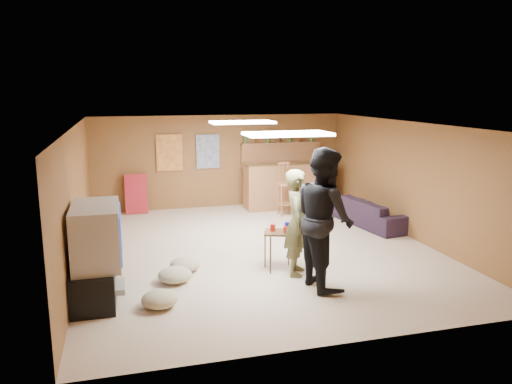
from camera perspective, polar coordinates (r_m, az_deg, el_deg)
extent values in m
plane|color=beige|center=(8.93, 0.34, -6.55)|extent=(7.00, 7.00, 0.00)
cube|color=silver|center=(8.50, 0.36, 7.68)|extent=(6.00, 7.00, 0.02)
cube|color=brown|center=(12.01, -4.13, 3.51)|extent=(6.00, 0.02, 2.20)
cube|color=brown|center=(5.46, 10.28, -6.49)|extent=(6.00, 0.02, 2.20)
cube|color=brown|center=(8.38, -19.85, -0.67)|extent=(0.02, 7.00, 2.20)
cube|color=brown|center=(9.87, 17.38, 1.26)|extent=(0.02, 7.00, 2.20)
cube|color=black|center=(7.15, -18.02, -9.71)|extent=(0.55, 1.30, 0.50)
cube|color=#B2B2B7|center=(7.17, -16.19, -10.38)|extent=(0.35, 0.50, 0.08)
cube|color=#B2B2B7|center=(6.94, -17.78, -4.67)|extent=(0.60, 1.10, 0.80)
cube|color=navy|center=(6.93, -15.22, -4.54)|extent=(0.02, 0.95, 0.65)
cube|color=#996037|center=(11.95, 3.49, 0.81)|extent=(2.00, 0.60, 1.10)
cube|color=#3B2813|center=(11.63, 3.92, 3.25)|extent=(2.10, 0.12, 0.05)
cube|color=#996037|center=(12.24, 2.87, 5.56)|extent=(2.00, 0.18, 0.05)
cube|color=#996037|center=(12.29, 2.83, 4.18)|extent=(2.00, 0.14, 0.60)
cube|color=#BF3F26|center=(11.77, -9.87, 4.43)|extent=(0.60, 0.03, 0.85)
cube|color=#334C99|center=(11.89, -5.53, 4.62)|extent=(0.55, 0.03, 0.80)
cube|color=#B5212D|center=(11.71, -13.54, -0.22)|extent=(0.50, 0.26, 0.91)
cube|color=white|center=(7.08, 3.63, 6.64)|extent=(1.20, 0.60, 0.04)
cube|color=white|center=(9.66, -1.57, 7.97)|extent=(1.20, 0.60, 0.04)
imported|color=brown|center=(7.57, 4.75, -3.49)|extent=(0.59, 0.70, 1.63)
imported|color=black|center=(7.12, 7.81, -2.95)|extent=(0.83, 1.03, 2.01)
imported|color=black|center=(10.66, 13.11, -2.31)|extent=(1.01, 1.97, 0.55)
cube|color=#3B2813|center=(7.88, 2.75, -6.68)|extent=(0.58, 0.52, 0.62)
cylinder|color=red|center=(7.80, 1.93, -4.09)|extent=(0.10, 0.10, 0.11)
cylinder|color=red|center=(7.70, 3.42, -4.34)|extent=(0.08, 0.08, 0.10)
cylinder|color=#18179F|center=(7.90, 3.57, -3.88)|extent=(0.08, 0.08, 0.11)
ellipsoid|color=tan|center=(7.52, -9.26, -9.32)|extent=(0.63, 0.63, 0.22)
ellipsoid|color=tan|center=(7.94, -8.13, -8.20)|extent=(0.61, 0.61, 0.21)
ellipsoid|color=tan|center=(6.75, -10.96, -11.93)|extent=(0.57, 0.57, 0.21)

